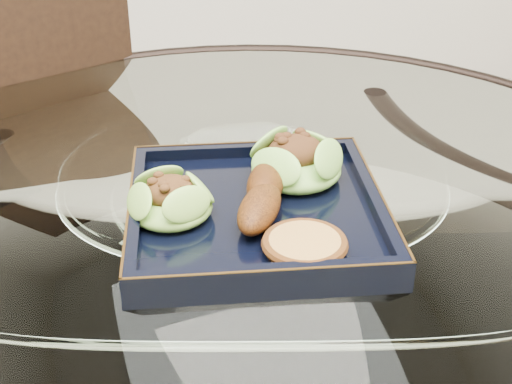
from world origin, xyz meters
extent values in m
cylinder|color=white|center=(0.00, 0.00, 0.76)|extent=(1.10, 1.10, 0.01)
torus|color=black|center=(0.00, 0.00, 0.76)|extent=(1.13, 1.13, 0.02)
cylinder|color=black|center=(0.28, 0.28, 0.38)|extent=(0.04, 0.04, 0.75)
cylinder|color=black|center=(-0.28, 0.28, 0.38)|extent=(0.04, 0.04, 0.75)
cube|color=black|center=(-0.18, 0.31, 0.46)|extent=(0.53, 0.53, 0.04)
cube|color=black|center=(-0.25, 0.49, 0.73)|extent=(0.38, 0.17, 0.45)
cylinder|color=black|center=(-0.08, 0.54, 0.22)|extent=(0.03, 0.03, 0.44)
cube|color=black|center=(-0.01, -0.05, 0.77)|extent=(0.32, 0.32, 0.02)
ellipsoid|color=#66AB31|center=(-0.10, -0.04, 0.80)|extent=(0.10, 0.10, 0.03)
ellipsoid|color=#50922A|center=(0.05, 0.00, 0.80)|extent=(0.13, 0.13, 0.04)
ellipsoid|color=#622D0A|center=(0.01, -0.03, 0.80)|extent=(0.11, 0.19, 0.04)
cylinder|color=gold|center=(0.01, -0.14, 0.79)|extent=(0.08, 0.08, 0.01)
camera|label=1|loc=(-0.19, -0.68, 1.18)|focal=50.00mm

